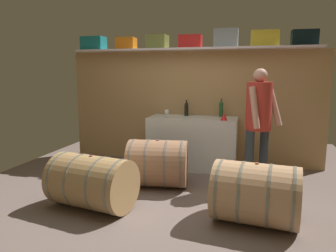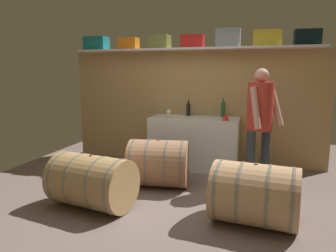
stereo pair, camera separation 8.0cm
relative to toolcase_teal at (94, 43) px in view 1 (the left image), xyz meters
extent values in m
cube|color=#72615A|center=(1.77, -1.39, -2.10)|extent=(5.62, 7.30, 0.02)
cube|color=tan|center=(1.77, 0.15, -1.12)|extent=(4.42, 0.10, 1.94)
cube|color=silver|center=(1.77, 0.00, -0.13)|extent=(4.06, 0.40, 0.03)
cube|color=teal|center=(0.00, 0.00, 0.00)|extent=(0.41, 0.27, 0.24)
cube|color=orange|center=(0.63, 0.00, -0.02)|extent=(0.33, 0.25, 0.20)
cube|color=olive|center=(1.19, 0.00, 0.00)|extent=(0.35, 0.29, 0.23)
cube|color=red|center=(1.76, 0.00, -0.01)|extent=(0.37, 0.22, 0.21)
cube|color=gray|center=(2.34, 0.00, 0.03)|extent=(0.38, 0.24, 0.29)
cube|color=gold|center=(2.94, 0.00, 0.01)|extent=(0.43, 0.21, 0.25)
cube|color=black|center=(3.52, 0.00, 0.00)|extent=(0.38, 0.21, 0.24)
cube|color=white|center=(1.86, -0.22, -1.67)|extent=(1.44, 0.62, 0.85)
cylinder|color=#26552D|center=(2.30, -0.06, -1.14)|extent=(0.07, 0.07, 0.22)
sphere|color=#26552D|center=(2.30, -0.06, -1.02)|extent=(0.07, 0.07, 0.07)
cylinder|color=#26552D|center=(2.30, -0.06, -0.97)|extent=(0.02, 0.02, 0.07)
cylinder|color=black|center=(1.72, -0.05, -1.15)|extent=(0.07, 0.07, 0.18)
sphere|color=black|center=(1.72, -0.05, -1.05)|extent=(0.07, 0.07, 0.07)
cylinder|color=black|center=(1.72, -0.05, -1.01)|extent=(0.02, 0.02, 0.07)
cylinder|color=white|center=(1.46, -0.38, -1.24)|extent=(0.07, 0.07, 0.00)
cylinder|color=white|center=(1.46, -0.38, -1.21)|extent=(0.01, 0.01, 0.07)
sphere|color=white|center=(1.46, -0.38, -1.14)|extent=(0.08, 0.08, 0.08)
sphere|color=maroon|center=(1.46, -0.38, -1.16)|extent=(0.05, 0.05, 0.05)
cone|color=red|center=(2.38, -0.42, -1.19)|extent=(0.11, 0.11, 0.11)
cylinder|color=tan|center=(2.86, -2.04, -1.76)|extent=(0.93, 0.74, 0.64)
cylinder|color=slate|center=(2.50, -2.00, -1.76)|extent=(0.10, 0.65, 0.65)
cylinder|color=slate|center=(2.72, -2.03, -1.76)|extent=(0.10, 0.65, 0.65)
cylinder|color=slate|center=(2.99, -2.06, -1.76)|extent=(0.10, 0.65, 0.65)
cylinder|color=slate|center=(3.22, -2.08, -1.76)|extent=(0.10, 0.65, 0.65)
cylinder|color=#94583E|center=(2.86, -2.04, -1.44)|extent=(0.04, 0.04, 0.01)
cylinder|color=#A37453|center=(1.56, -1.23, -1.76)|extent=(0.88, 0.75, 0.64)
cylinder|color=slate|center=(1.22, -1.28, -1.76)|extent=(0.12, 0.65, 0.66)
cylinder|color=slate|center=(1.43, -1.25, -1.76)|extent=(0.12, 0.65, 0.66)
cylinder|color=slate|center=(1.69, -1.22, -1.76)|extent=(0.12, 0.65, 0.66)
cylinder|color=slate|center=(1.89, -1.19, -1.76)|extent=(0.12, 0.65, 0.66)
cylinder|color=#854152|center=(1.56, -1.23, -1.43)|extent=(0.04, 0.04, 0.01)
cylinder|color=#A98352|center=(1.02, -2.12, -1.78)|extent=(1.03, 0.77, 0.61)
cylinder|color=slate|center=(0.64, -2.05, -1.78)|extent=(0.14, 0.62, 0.63)
cylinder|color=slate|center=(0.88, -2.09, -1.78)|extent=(0.14, 0.62, 0.63)
cylinder|color=slate|center=(1.17, -2.14, -1.78)|extent=(0.14, 0.62, 0.63)
cylinder|color=slate|center=(1.41, -2.19, -1.78)|extent=(0.14, 0.62, 0.63)
cylinder|color=#904750|center=(1.02, -2.12, -1.46)|extent=(0.04, 0.04, 0.01)
cylinder|color=#2B343C|center=(2.78, -0.94, -1.69)|extent=(0.12, 0.12, 0.79)
cylinder|color=#2B343C|center=(2.98, -0.73, -1.69)|extent=(0.12, 0.12, 0.79)
cylinder|color=#BC332A|center=(2.88, -0.83, -0.97)|extent=(0.34, 0.34, 0.65)
sphere|color=tan|center=(2.88, -0.83, -0.56)|extent=(0.19, 0.19, 0.19)
cylinder|color=tan|center=(2.82, -1.05, -0.97)|extent=(0.20, 0.19, 0.56)
cylinder|color=tan|center=(3.09, -0.76, -0.97)|extent=(0.26, 0.25, 0.54)
camera|label=1|loc=(2.76, -5.26, -0.53)|focal=33.55mm
camera|label=2|loc=(2.84, -5.24, -0.53)|focal=33.55mm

